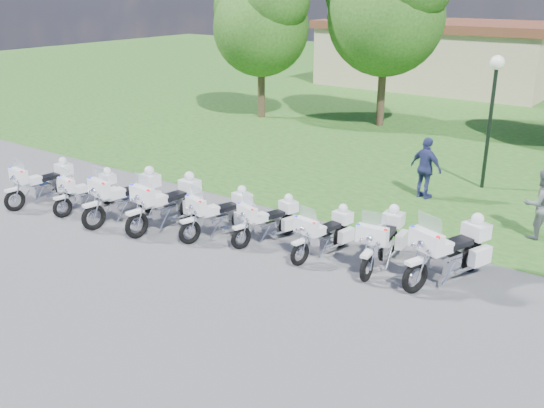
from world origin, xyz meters
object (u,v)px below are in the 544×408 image
Objects in this scene: motorcycle_0 at (43,182)px; motorcycle_5 at (269,219)px; bystander_b at (540,204)px; motorcycle_2 at (127,196)px; bystander_c at (426,168)px; motorcycle_3 at (168,202)px; lamp_post at (494,90)px; motorcycle_6 at (325,232)px; motorcycle_1 at (89,191)px; motorcycle_7 at (383,239)px; motorcycle_8 at (451,250)px; motorcycle_4 at (220,213)px.

motorcycle_5 is at bearing -163.67° from motorcycle_0.
motorcycle_2 is at bearing -10.76° from bystander_b.
motorcycle_5 is 7.04m from bystander_b.
bystander_c reaches higher than motorcycle_2.
motorcycle_3 is 0.60× the size of lamp_post.
motorcycle_6 is at bearing -100.89° from lamp_post.
motorcycle_0 is 3.20m from motorcycle_2.
motorcycle_1 is 8.80m from motorcycle_7.
motorcycle_0 is 12.06m from motorcycle_8.
motorcycle_1 is at bearing 12.77° from motorcycle_2.
motorcycle_0 is at bearing -15.19° from bystander_b.
lamp_post reaches higher than bystander_c.
motorcycle_4 is 1.33m from motorcycle_5.
motorcycle_3 reaches higher than motorcycle_7.
motorcycle_8 is (11.85, 2.23, 0.08)m from motorcycle_0.
motorcycle_4 is 5.93m from motorcycle_8.
motorcycle_8 is 1.34× the size of bystander_b.
lamp_post is (10.33, 9.30, 2.55)m from motorcycle_0.
bystander_b reaches higher than motorcycle_2.
bystander_b is at bearing -84.86° from motorcycle_8.
lamp_post is at bearing -134.49° from motorcycle_0.
bystander_b is at bearing -130.20° from motorcycle_7.
bystander_b reaches higher than motorcycle_8.
motorcycle_0 is 9.05m from motorcycle_6.
motorcycle_7 is at bearing -157.21° from motorcycle_6.
motorcycle_4 is (6.01, 1.20, -0.02)m from motorcycle_0.
motorcycle_6 is 1.43m from motorcycle_7.
motorcycle_4 is 4.35m from motorcycle_7.
motorcycle_3 is 2.91m from motorcycle_5.
motorcycle_8 reaches higher than motorcycle_5.
motorcycle_0 is 1.14× the size of motorcycle_5.
lamp_post is (7.18, 8.78, 2.48)m from motorcycle_2.
motorcycle_1 is at bearing -134.39° from lamp_post.
lamp_post reaches higher than motorcycle_8.
motorcycle_6 is 0.49× the size of lamp_post.
motorcycle_8 reaches higher than motorcycle_2.
motorcycle_4 is 0.94× the size of motorcycle_7.
motorcycle_2 is at bearing 31.20° from motorcycle_8.
motorcycle_1 is 10.39m from motorcycle_8.
motorcycle_8 is (10.22, 1.83, 0.14)m from motorcycle_1.
motorcycle_3 is at bearing 22.24° from motorcycle_6.
motorcycle_3 is at bearing 5.57° from motorcycle_7.
motorcycle_2 is 1.33× the size of bystander_c.
lamp_post is (0.06, 7.22, 2.55)m from motorcycle_7.
motorcycle_8 is at bearing -156.13° from motorcycle_5.
bystander_c reaches higher than motorcycle_7.
bystander_b is at bearing 177.19° from bystander_c.
motorcycle_6 is 0.89× the size of motorcycle_7.
lamp_post is (3.07, 7.65, 2.62)m from motorcycle_5.
motorcycle_6 is at bearing -152.80° from motorcycle_4.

